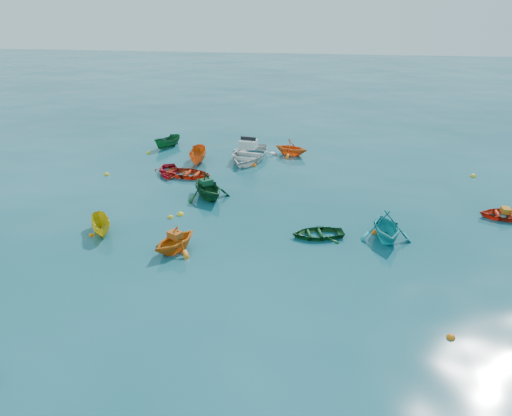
# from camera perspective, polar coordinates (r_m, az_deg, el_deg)

# --- Properties ---
(ground) EXTENTS (160.00, 160.00, 0.00)m
(ground) POSITION_cam_1_polar(r_m,az_deg,el_deg) (23.78, -1.58, -5.74)
(ground) COLOR #093D45
(ground) RESTS_ON ground
(dinghy_orange_w) EXTENTS (3.21, 3.35, 1.36)m
(dinghy_orange_w) POSITION_cam_1_polar(r_m,az_deg,el_deg) (24.75, -9.19, -4.80)
(dinghy_orange_w) COLOR orange
(dinghy_orange_w) RESTS_ON ground
(sampan_yellow_mid) EXTENTS (2.00, 2.59, 0.95)m
(sampan_yellow_mid) POSITION_cam_1_polar(r_m,az_deg,el_deg) (27.37, -17.16, -2.68)
(sampan_yellow_mid) COLOR gold
(sampan_yellow_mid) RESTS_ON ground
(dinghy_green_e) EXTENTS (3.05, 2.48, 0.56)m
(dinghy_green_e) POSITION_cam_1_polar(r_m,az_deg,el_deg) (25.95, 7.01, -3.23)
(dinghy_green_e) COLOR #10471D
(dinghy_green_e) RESTS_ON ground
(dinghy_cyan_se) EXTENTS (2.91, 3.28, 1.59)m
(dinghy_cyan_se) POSITION_cam_1_polar(r_m,az_deg,el_deg) (26.38, 14.51, -3.39)
(dinghy_cyan_se) COLOR teal
(dinghy_cyan_se) RESTS_ON ground
(dinghy_red_nw) EXTENTS (3.57, 2.89, 0.65)m
(dinghy_red_nw) POSITION_cam_1_polar(r_m,az_deg,el_deg) (34.18, -7.65, 3.58)
(dinghy_red_nw) COLOR red
(dinghy_red_nw) RESTS_ON ground
(sampan_orange_n) EXTENTS (1.46, 3.15, 1.18)m
(sampan_orange_n) POSITION_cam_1_polar(r_m,az_deg,el_deg) (36.97, -6.60, 5.21)
(sampan_orange_n) COLOR #DB5814
(sampan_orange_n) RESTS_ON ground
(dinghy_green_n) EXTENTS (4.04, 4.12, 1.64)m
(dinghy_green_n) POSITION_cam_1_polar(r_m,az_deg,el_deg) (30.59, -5.52, 1.19)
(dinghy_green_n) COLOR #0F4320
(dinghy_green_n) RESTS_ON ground
(dinghy_red_ne) EXTENTS (3.04, 2.21, 0.62)m
(dinghy_red_ne) POSITION_cam_1_polar(r_m,az_deg,el_deg) (31.10, 26.70, -1.01)
(dinghy_red_ne) COLOR red
(dinghy_red_ne) RESTS_ON ground
(dinghy_red_far) EXTENTS (2.73, 3.26, 0.58)m
(dinghy_red_far) POSITION_cam_1_polar(r_m,az_deg,el_deg) (34.92, -9.96, 3.87)
(dinghy_red_far) COLOR #AE0E1C
(dinghy_red_far) RESTS_ON ground
(dinghy_orange_far) EXTENTS (3.19, 2.99, 1.35)m
(dinghy_orange_far) POSITION_cam_1_polar(r_m,az_deg,el_deg) (38.47, 4.01, 6.06)
(dinghy_orange_far) COLOR orange
(dinghy_orange_far) RESTS_ON ground
(sampan_green_far) EXTENTS (2.15, 2.76, 1.01)m
(sampan_green_far) POSITION_cam_1_polar(r_m,az_deg,el_deg) (40.91, -10.01, 6.85)
(sampan_green_far) COLOR #135325
(sampan_green_far) RESTS_ON ground
(motorboat_white) EXTENTS (4.37, 5.55, 1.64)m
(motorboat_white) POSITION_cam_1_polar(r_m,az_deg,el_deg) (37.35, -0.87, 5.57)
(motorboat_white) COLOR silver
(motorboat_white) RESTS_ON ground
(tarp_orange_a) EXTENTS (0.81, 0.75, 0.32)m
(tarp_orange_a) POSITION_cam_1_polar(r_m,az_deg,el_deg) (24.39, -9.24, -3.03)
(tarp_orange_a) COLOR #BD4F13
(tarp_orange_a) RESTS_ON dinghy_orange_w
(tarp_green_b) EXTENTS (0.88, 0.85, 0.34)m
(tarp_green_b) POSITION_cam_1_polar(r_m,az_deg,el_deg) (30.31, -5.68, 2.99)
(tarp_green_b) COLOR #134C2B
(tarp_green_b) RESTS_ON dinghy_green_n
(tarp_orange_b) EXTENTS (0.46, 0.60, 0.29)m
(tarp_orange_b) POSITION_cam_1_polar(r_m,az_deg,el_deg) (30.90, 26.67, -0.23)
(tarp_orange_b) COLOR #BD6E13
(tarp_orange_b) RESTS_ON dinghy_red_ne
(buoy_or_a) EXTENTS (0.30, 0.30, 0.30)m
(buoy_or_a) POSITION_cam_1_polar(r_m,az_deg,el_deg) (27.17, -18.29, -3.04)
(buoy_or_a) COLOR orange
(buoy_or_a) RESTS_ON ground
(buoy_ye_a) EXTENTS (0.32, 0.32, 0.32)m
(buoy_ye_a) POSITION_cam_1_polar(r_m,az_deg,el_deg) (28.20, -9.75, -1.10)
(buoy_ye_a) COLOR gold
(buoy_ye_a) RESTS_ON ground
(buoy_or_b) EXTENTS (0.33, 0.33, 0.33)m
(buoy_or_b) POSITION_cam_1_polar(r_m,az_deg,el_deg) (20.19, 21.36, -13.67)
(buoy_or_b) COLOR orange
(buoy_or_b) RESTS_ON ground
(buoy_ye_b) EXTENTS (0.36, 0.36, 0.36)m
(buoy_ye_b) POSITION_cam_1_polar(r_m,az_deg,el_deg) (35.67, -16.69, 3.63)
(buoy_ye_b) COLOR yellow
(buoy_ye_b) RESTS_ON ground
(buoy_or_c) EXTENTS (0.33, 0.33, 0.33)m
(buoy_or_c) POSITION_cam_1_polar(r_m,az_deg,el_deg) (24.41, -8.16, -5.16)
(buoy_or_c) COLOR #EC590C
(buoy_or_c) RESTS_ON ground
(buoy_ye_c) EXTENTS (0.38, 0.38, 0.38)m
(buoy_ye_c) POSITION_cam_1_polar(r_m,az_deg,el_deg) (28.46, -8.63, -0.79)
(buoy_ye_c) COLOR yellow
(buoy_ye_c) RESTS_ON ground
(buoy_or_d) EXTENTS (0.37, 0.37, 0.37)m
(buoy_or_d) POSITION_cam_1_polar(r_m,az_deg,el_deg) (26.83, 13.44, -2.80)
(buoy_or_d) COLOR #FA5F0D
(buoy_or_d) RESTS_ON ground
(buoy_ye_d) EXTENTS (0.33, 0.33, 0.33)m
(buoy_ye_d) POSITION_cam_1_polar(r_m,az_deg,el_deg) (39.69, -12.17, 6.14)
(buoy_ye_d) COLOR yellow
(buoy_ye_d) RESTS_ON ground
(buoy_or_e) EXTENTS (0.38, 0.38, 0.38)m
(buoy_or_e) POSITION_cam_1_polar(r_m,az_deg,el_deg) (35.95, -0.23, 4.83)
(buoy_or_e) COLOR #F45C0D
(buoy_or_e) RESTS_ON ground
(buoy_ye_e) EXTENTS (0.39, 0.39, 0.39)m
(buoy_ye_e) POSITION_cam_1_polar(r_m,az_deg,el_deg) (36.95, 23.54, 3.31)
(buoy_ye_e) COLOR yellow
(buoy_ye_e) RESTS_ON ground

